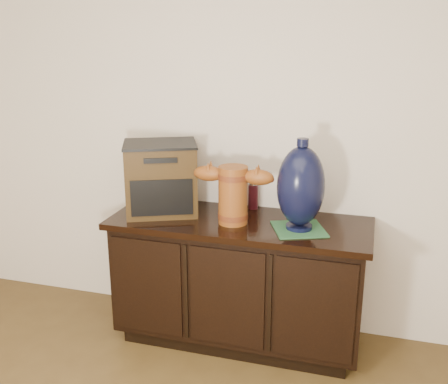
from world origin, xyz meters
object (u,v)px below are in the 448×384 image
(tv_radio, at_px, (161,178))
(sideboard, at_px, (239,280))
(spray_can, at_px, (253,195))
(terracotta_vessel, at_px, (233,192))
(lamp_base, at_px, (301,187))

(tv_radio, bearing_deg, sideboard, -25.89)
(spray_can, bearing_deg, tv_radio, -157.19)
(tv_radio, bearing_deg, spray_can, -0.98)
(terracotta_vessel, xyz_separation_m, lamp_base, (0.37, -0.00, 0.06))
(spray_can, bearing_deg, lamp_base, -41.05)
(tv_radio, relative_size, spray_can, 2.95)
(tv_radio, bearing_deg, terracotta_vessel, -31.94)
(sideboard, height_order, spray_can, spray_can)
(tv_radio, distance_m, spray_can, 0.55)
(lamp_base, bearing_deg, tv_radio, 175.31)
(sideboard, bearing_deg, tv_radio, 177.90)
(tv_radio, xyz_separation_m, lamp_base, (0.82, -0.07, 0.03))
(sideboard, distance_m, tv_radio, 0.75)
(terracotta_vessel, relative_size, tv_radio, 0.89)
(sideboard, relative_size, lamp_base, 3.00)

